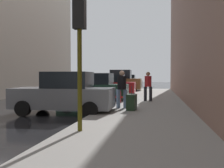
# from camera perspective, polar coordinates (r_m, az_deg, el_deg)

# --- Properties ---
(sidewalk) EXTENTS (4.00, 40.00, 0.15)m
(sidewalk) POSITION_cam_1_polar(r_m,az_deg,el_deg) (9.49, 7.09, -7.51)
(sidewalk) COLOR gray
(sidewalk) RESTS_ON ground_plane
(parked_gray_coupe) EXTENTS (4.25, 2.16, 1.79)m
(parked_gray_coupe) POSITION_cam_1_polar(r_m,az_deg,el_deg) (10.79, -10.76, -2.26)
(parked_gray_coupe) COLOR slate
(parked_gray_coupe) RESTS_ON ground_plane
(parked_dark_green_sedan) EXTENTS (4.23, 2.12, 1.79)m
(parked_dark_green_sedan) POSITION_cam_1_polar(r_m,az_deg,el_deg) (15.55, -4.12, -0.99)
(parked_dark_green_sedan) COLOR #193828
(parked_dark_green_sedan) RESTS_ON ground_plane
(parked_red_hatchback) EXTENTS (4.22, 2.10, 1.79)m
(parked_red_hatchback) POSITION_cam_1_polar(r_m,az_deg,el_deg) (21.04, -0.29, -0.26)
(parked_red_hatchback) COLOR #B2191E
(parked_red_hatchback) RESTS_ON ground_plane
(parked_bronze_suv) EXTENTS (4.60, 2.07, 2.25)m
(parked_bronze_suv) POSITION_cam_1_polar(r_m,az_deg,el_deg) (25.84, 1.70, 0.53)
(parked_bronze_suv) COLOR brown
(parked_bronze_suv) RESTS_ON ground_plane
(parked_silver_sedan) EXTENTS (4.22, 2.09, 1.79)m
(parked_silver_sedan) POSITION_cam_1_polar(r_m,az_deg,el_deg) (31.40, 3.24, 0.42)
(parked_silver_sedan) COLOR #B7BABF
(parked_silver_sedan) RESTS_ON ground_plane
(fire_hydrant) EXTENTS (0.42, 0.22, 0.70)m
(fire_hydrant) POSITION_cam_1_polar(r_m,az_deg,el_deg) (13.76, 1.63, -2.82)
(fire_hydrant) COLOR red
(fire_hydrant) RESTS_ON sidewalk
(traffic_light) EXTENTS (0.32, 0.32, 3.60)m
(traffic_light) POSITION_cam_1_polar(r_m,az_deg,el_deg) (6.76, -7.42, 11.58)
(traffic_light) COLOR #514C0F
(traffic_light) RESTS_ON sidewalk
(pedestrian_in_jeans) EXTENTS (0.53, 0.49, 1.71)m
(pedestrian_in_jeans) POSITION_cam_1_polar(r_m,az_deg,el_deg) (11.42, 2.27, -0.72)
(pedestrian_in_jeans) COLOR #728CB2
(pedestrian_in_jeans) RESTS_ON sidewalk
(pedestrian_in_red_jacket) EXTENTS (0.53, 0.50, 1.71)m
(pedestrian_in_red_jacket) POSITION_cam_1_polar(r_m,az_deg,el_deg) (14.69, 8.24, -0.18)
(pedestrian_in_red_jacket) COLOR black
(pedestrian_in_red_jacket) RESTS_ON sidewalk
(rolling_suitcase) EXTENTS (0.43, 0.60, 1.04)m
(rolling_suitcase) POSITION_cam_1_polar(r_m,az_deg,el_deg) (10.75, 4.51, -4.17)
(rolling_suitcase) COLOR black
(rolling_suitcase) RESTS_ON sidewalk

